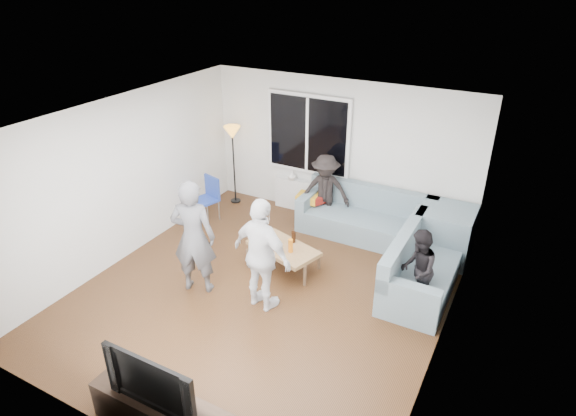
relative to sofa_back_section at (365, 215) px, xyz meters
The scene contains 30 objects.
floor 2.42m from the sofa_back_section, 107.51° to the right, with size 5.00×5.50×0.04m, color #56351C.
ceiling 3.24m from the sofa_back_section, 107.51° to the right, with size 5.00×5.50×0.04m, color white.
wall_back 1.24m from the sofa_back_section, 145.08° to the left, with size 5.00×0.04×2.60m, color silver.
wall_front 5.17m from the sofa_back_section, 98.09° to the right, with size 5.00×0.04×2.60m, color silver.
wall_left 4.05m from the sofa_back_section, 144.95° to the right, with size 0.04×5.50×2.60m, color silver.
wall_right 3.03m from the sofa_back_section, 51.53° to the right, with size 0.04×5.50×2.60m, color silver.
window_frame 1.78m from the sofa_back_section, 162.30° to the left, with size 1.62×0.06×1.47m, color white.
window_glass 1.77m from the sofa_back_section, 163.90° to the left, with size 1.50×0.02×1.35m, color black.
window_mullion 1.77m from the sofa_back_section, 164.30° to the left, with size 0.05×0.03×1.35m, color white.
radiator 1.37m from the sofa_back_section, 163.90° to the left, with size 1.30×0.12×0.62m, color silver.
potted_plant 1.04m from the sofa_back_section, 158.98° to the left, with size 0.19×0.15×0.34m, color #356629.
vase 1.67m from the sofa_back_section, 167.70° to the left, with size 0.17×0.17×0.18m, color silver.
sofa_back_section is the anchor object (origin of this frame).
sofa_right_section 1.66m from the sofa_back_section, 38.23° to the right, with size 0.85×2.00×0.85m, color slate, non-canonical shape.
sofa_corner 1.36m from the sofa_back_section, ahead, with size 0.85×0.85×0.85m, color slate.
cushion_yellow 1.09m from the sofa_back_section, behind, with size 0.38×0.32×0.14m, color gold.
cushion_red 0.97m from the sofa_back_section, behind, with size 0.36×0.30×0.13m, color maroon.
coffee_table 1.75m from the sofa_back_section, 115.78° to the right, with size 1.10×0.60×0.40m, color #A3794F.
pitcher 1.89m from the sofa_back_section, 117.67° to the right, with size 0.17×0.17×0.17m, color maroon.
side_chair 2.90m from the sofa_back_section, 162.60° to the right, with size 0.40×0.40×0.86m, color #243E9D, non-canonical shape.
floor_lamp 2.79m from the sofa_back_section, behind, with size 0.32×0.32×1.56m, color #FCA32F, non-canonical shape.
player_left 3.11m from the sofa_back_section, 121.81° to the right, with size 0.63×0.42×1.74m, color #515257.
player_right 2.61m from the sofa_back_section, 102.51° to the right, with size 0.97×0.40×1.65m, color silver.
spectator_right 2.00m from the sofa_back_section, 49.19° to the right, with size 0.58×0.45×1.18m, color black.
spectator_back 0.82m from the sofa_back_section, behind, with size 0.89×0.51×1.37m, color black.
tv_console 4.79m from the sofa_back_section, 94.76° to the right, with size 1.60×0.40×0.44m, color #34241A.
television 4.80m from the sofa_back_section, 94.76° to the right, with size 1.07×0.14×0.62m, color black.
bottle_d 1.75m from the sofa_back_section, 109.55° to the right, with size 0.07×0.07×0.22m, color orange.
bottle_b 1.94m from the sofa_back_section, 116.98° to the right, with size 0.08×0.08×0.27m, color #178319.
bottle_c 1.53m from the sofa_back_section, 116.32° to the right, with size 0.07×0.07×0.18m, color black.
Camera 1 is at (3.08, -4.97, 4.34)m, focal length 30.45 mm.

